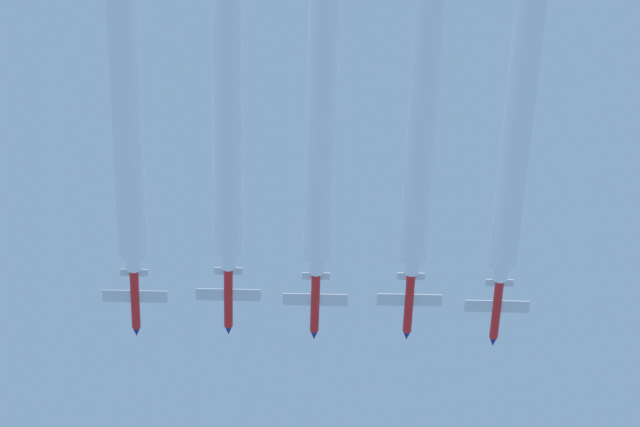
{
  "coord_description": "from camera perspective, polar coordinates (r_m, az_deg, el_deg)",
  "views": [
    {
      "loc": [
        -3.96,
        -168.78,
        1.74
      ],
      "look_at": [
        0.1,
        -14.28,
        183.88
      ],
      "focal_mm": 113.92,
      "sensor_mm": 36.0,
      "label": 1
    }
  ],
  "objects": [
    {
      "name": "jet_far_right",
      "position": [
        250.15,
        4.98,
        -2.73
      ],
      "size": [
        7.96,
        11.59,
        2.78
      ],
      "color": "red"
    },
    {
      "name": "smoke_trail_inner_left",
      "position": [
        221.24,
        -2.63,
        5.86
      ],
      "size": [
        3.46,
        76.12,
        3.46
      ],
      "color": "white"
    },
    {
      "name": "smoke_trail_far_right",
      "position": [
        224.56,
        5.84,
        4.88
      ],
      "size": [
        3.46,
        70.81,
        3.46
      ],
      "color": "white"
    },
    {
      "name": "jet_inner_left",
      "position": [
        248.38,
        -2.59,
        -2.41
      ],
      "size": [
        7.96,
        11.59,
        2.78
      ],
      "color": "red"
    },
    {
      "name": "jet_center",
      "position": [
        248.7,
        -0.14,
        -2.55
      ],
      "size": [
        7.96,
        11.59,
        2.78
      ],
      "color": "red"
    },
    {
      "name": "jet_far_left",
      "position": [
        249.36,
        -5.22,
        -2.45
      ],
      "size": [
        7.96,
        11.59,
        2.78
      ],
      "color": "red"
    },
    {
      "name": "smoke_trail_center",
      "position": [
        222.32,
        0.13,
        5.38
      ],
      "size": [
        3.46,
        73.18,
        3.46
      ],
      "color": "white"
    },
    {
      "name": "smoke_trail_inner_right",
      "position": [
        223.39,
        3.07,
        4.92
      ],
      "size": [
        3.46,
        68.82,
        3.46
      ],
      "color": "white"
    },
    {
      "name": "smoke_trail_far_left",
      "position": [
        224.08,
        -5.55,
        5.1
      ],
      "size": [
        3.46,
        69.61,
        3.46
      ],
      "color": "white"
    },
    {
      "name": "jet_inner_right",
      "position": [
        248.43,
        2.51,
        -2.56
      ],
      "size": [
        7.96,
        11.59,
        2.78
      ],
      "color": "red"
    }
  ]
}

